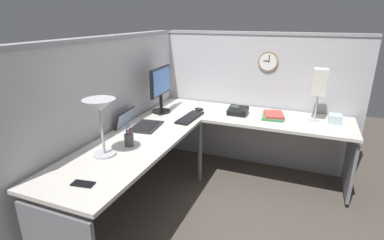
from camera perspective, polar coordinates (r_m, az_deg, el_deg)
The scene contains 16 objects.
ground_plane at distance 3.24m, azimuth 3.16°, elevation -13.28°, with size 6.80×6.80×0.00m, color #4C443D.
cubicle_wall_back at distance 2.97m, azimuth -15.02°, elevation -0.00°, with size 2.57×0.12×1.58m.
cubicle_wall_right at distance 3.64m, azimuth 11.80°, elevation 3.77°, with size 0.12×2.37×1.58m.
desk at distance 2.80m, azimuth 3.35°, elevation -4.05°, with size 2.35×2.15×0.73m.
monitor at distance 3.26m, azimuth -6.03°, elevation 6.44°, with size 0.46×0.20×0.50m.
laptop at distance 2.93m, azimuth -10.54°, elevation -0.73°, with size 0.38×0.42×0.22m.
keyboard at distance 3.10m, azimuth -0.40°, elevation 0.48°, with size 0.43×0.14×0.02m, color black.
computer_mouse at distance 3.37m, azimuth 1.35°, elevation 2.11°, with size 0.06×0.10×0.03m, color black.
desk_lamp_dome at distance 2.27m, azimuth -17.28°, elevation 1.84°, with size 0.24×0.24×0.44m.
pen_cup at distance 2.50m, azimuth -12.00°, elevation -3.69°, with size 0.08×0.08×0.18m.
cell_phone at distance 2.05m, azimuth -20.18°, elevation -11.42°, with size 0.07×0.14×0.01m, color black.
office_phone at distance 3.26m, azimuth 8.89°, elevation 1.68°, with size 0.19×0.21×0.11m.
book_stack at distance 3.24m, azimuth 15.29°, elevation 0.82°, with size 0.31×0.25×0.04m.
desk_lamp_paper at distance 3.21m, azimuth 23.28°, elevation 6.46°, with size 0.13×0.13×0.53m.
tissue_box at distance 3.28m, azimuth 25.78°, elevation 0.19°, with size 0.12×0.12×0.09m, color silver.
wall_clock at distance 3.47m, azimuth 14.42°, elevation 10.78°, with size 0.04×0.22×0.22m.
Camera 1 is at (-2.59, -0.85, 1.74)m, focal length 27.79 mm.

